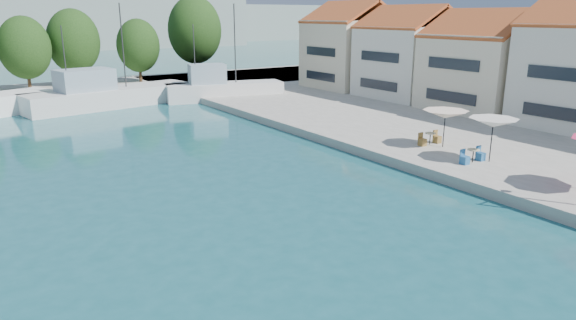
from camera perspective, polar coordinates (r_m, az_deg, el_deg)
quay_right at (r=45.63m, az=22.16°, el=4.06°), size 32.00×92.00×0.60m
quay_far at (r=62.99m, az=-26.88°, el=6.48°), size 90.00×16.00×0.60m
hill_east at (r=183.53m, az=-16.62°, el=14.37°), size 140.00×40.00×12.00m
building_04 at (r=48.34m, az=21.18°, el=10.43°), size 9.00×8.80×9.20m
building_05 at (r=54.04m, az=13.33°, el=11.78°), size 8.40×8.80×9.70m
building_06 at (r=60.55m, az=7.01°, el=12.70°), size 9.00×8.80×10.20m
trawler_03 at (r=53.39m, az=-19.45°, el=6.73°), size 16.78×6.95×10.20m
trawler_04 at (r=54.97m, az=-7.35°, el=7.74°), size 12.54×6.09×10.20m
tree_05 at (r=63.72m, az=-27.22°, el=11.03°), size 5.44×5.44×8.05m
tree_06 at (r=66.60m, az=-22.74°, el=12.07°), size 5.97×5.97×8.84m
tree_07 at (r=67.24m, az=-16.30°, el=12.10°), size 5.19×5.19×7.68m
tree_08 at (r=72.13m, az=-10.33°, el=14.01°), size 7.14×7.14×10.57m
umbrella_white at (r=31.05m, az=21.85°, el=3.87°), size 2.74×2.74×2.52m
umbrella_cream at (r=33.66m, az=17.09°, el=4.88°), size 2.85×2.85×2.36m
cafe_table_02 at (r=30.99m, az=19.85°, el=0.27°), size 1.82×0.70×0.76m
cafe_table_03 at (r=34.46m, az=15.49°, el=2.15°), size 1.82×0.70×0.76m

